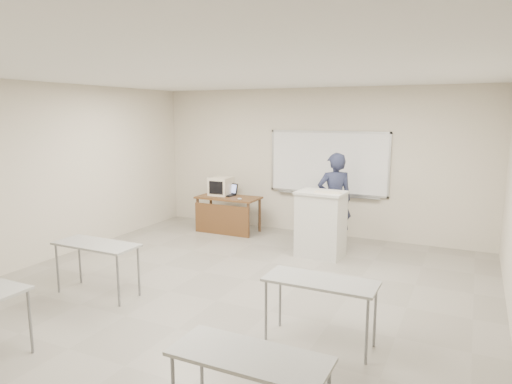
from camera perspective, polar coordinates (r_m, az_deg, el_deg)
The scene contains 10 objects.
floor at distance 6.31m, azimuth -4.98°, elevation -13.46°, with size 7.00×8.00×0.01m, color gray.
whiteboard at distance 9.39m, azimuth 8.98°, elevation 3.53°, with size 2.48×0.10×1.31m.
student_desks at distance 5.03m, azimuth -13.12°, elevation -11.56°, with size 4.40×2.20×0.73m.
instructor_desk at distance 9.59m, azimuth -3.77°, elevation -2.02°, with size 1.32×0.66×0.75m.
podium at distance 8.06m, azimuth 8.10°, elevation -3.96°, with size 0.82×0.60×1.16m.
crt_monitor at distance 9.84m, azimuth -4.39°, elevation 0.73°, with size 0.42×0.47×0.40m.
laptop at distance 9.81m, azimuth -3.53°, elevation -0.07°, with size 0.34×0.31×0.25m.
mouse at distance 9.29m, azimuth -2.06°, elevation -0.86°, with size 0.10×0.07×0.04m, color #BABCC3.
keyboard at distance 7.79m, azimuth 8.99°, elevation -0.05°, with size 0.46×0.15×0.03m, color beige.
presenter at distance 8.62m, azimuth 9.78°, elevation -1.02°, with size 0.65×0.43×1.78m, color black.
Camera 1 is at (2.99, -4.97, 2.48)m, focal length 32.00 mm.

